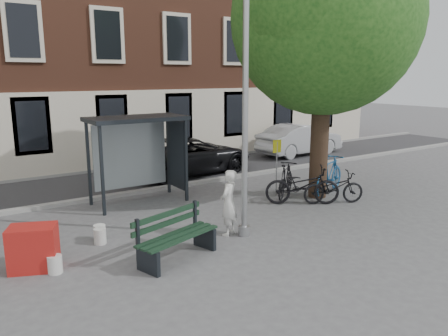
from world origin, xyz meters
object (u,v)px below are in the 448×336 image
Objects in this scene: bus_shelter at (148,139)px; bike_c at (302,185)px; bike_a at (333,188)px; bench at (176,238)px; lamppost at (245,121)px; red_stand at (33,248)px; painter at (229,203)px; bike_d at (286,180)px; car_silver at (300,139)px; car_dark at (189,155)px; notice_sign at (277,156)px; bike_b at (329,175)px.

bus_shelter reaches higher than bike_c.
bike_a is at bearing -37.49° from bus_shelter.
bike_c reaches higher than bench.
lamppost is 6.79× the size of red_stand.
painter is at bearing -7.13° from red_stand.
red_stand is (-4.32, 0.54, -0.35)m from painter.
bike_a is (4.45, -3.42, -1.43)m from bus_shelter.
bike_a is at bearing 170.85° from bike_d.
bench is at bearing -171.08° from lamppost.
bike_d is 7.74m from car_silver.
bench is 8.24m from car_dark.
notice_sign is (0.74, -4.39, 0.57)m from car_dark.
lamppost is at bearing 87.29° from bike_b.
bike_d is at bearing -28.38° from bus_shelter.
bench is 5.94m from bike_a.
bike_b is (0.78, 0.89, 0.13)m from bike_a.
bench is 0.45× the size of car_silver.
bike_c is at bearing 2.70° from red_stand.
bench is 1.09× the size of bike_a.
lamppost is 5.22m from red_stand.
notice_sign reaches higher than red_stand.
lamppost is 4.24m from bus_shelter.
bus_shelter is at bearing 77.79° from bike_a.
car_dark is (-0.90, 4.66, 0.17)m from bike_d.
car_silver is at bearing 40.05° from lamppost.
lamppost is 2.95× the size of bike_b.
painter reaches higher than bike_d.
car_silver is 5.04× the size of red_stand.
bus_shelter is (-0.61, 4.11, -0.87)m from lamppost.
bus_shelter reaches higher than bike_d.
lamppost is at bearing 104.11° from painter.
bike_b is at bearing -40.74° from bike_c.
notice_sign is (3.61, -1.76, -0.63)m from bus_shelter.
bike_d reaches higher than bench.
painter is 1.79× the size of red_stand.
bike_d is (-0.68, 1.38, 0.06)m from bike_a.
lamppost is at bearing 156.22° from car_dark.
red_stand is at bearing -140.34° from bus_shelter.
bus_shelter is at bearing 39.66° from red_stand.
bench is 5.69m from bike_d.
painter reaches higher than bike_b.
car_dark is at bearing 92.46° from car_silver.
painter reaches higher than bike_a.
bike_c is at bearing 21.06° from lamppost.
notice_sign is at bearing 34.83° from bike_c.
bike_a is (5.85, 1.00, 0.03)m from bench.
bike_c is at bearing -0.76° from bench.
painter is at bearing 83.51° from bike_b.
bike_a is at bearing 140.36° from car_silver.
notice_sign reaches higher than bike_b.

